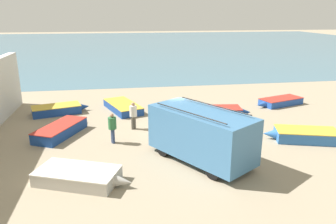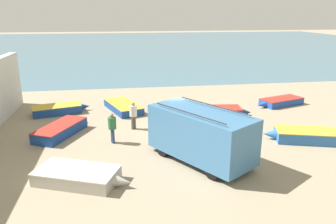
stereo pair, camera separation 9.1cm
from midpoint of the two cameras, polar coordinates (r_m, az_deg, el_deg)
ground_plane at (r=18.46m, az=3.50°, el=-3.76°), size 200.00×200.00×0.00m
sea_water at (r=69.26m, az=-5.79°, el=11.57°), size 120.00×80.00×0.01m
parked_van at (r=14.82m, az=5.79°, el=-3.82°), size 4.47×5.32×2.49m
fishing_rowboat_0 at (r=22.95m, az=-7.81°, el=0.99°), size 2.74×4.55×0.52m
fishing_rowboat_1 at (r=25.35m, az=19.06°, el=1.72°), size 3.93×2.29×0.50m
fishing_rowboat_2 at (r=18.80m, az=22.75°, el=-3.76°), size 3.96×2.35×0.60m
fishing_rowboat_3 at (r=21.33m, az=8.74°, el=-0.07°), size 4.08×1.76×0.68m
fishing_rowboat_4 at (r=13.77m, az=-15.00°, el=-10.70°), size 4.02×2.73×0.55m
fishing_rowboat_5 at (r=23.14m, az=-18.40°, el=0.46°), size 3.86×2.26×0.57m
fishing_rowboat_6 at (r=19.13m, az=-17.84°, el=-2.86°), size 2.72×4.14×0.61m
fisherman_0 at (r=17.08m, az=-9.55°, el=-2.31°), size 0.42×0.42×1.60m
fisherman_1 at (r=18.94m, az=-5.93°, el=-0.20°), size 0.42×0.42×1.61m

